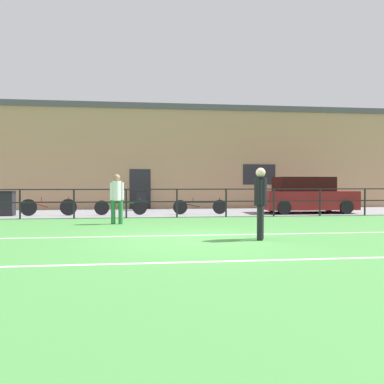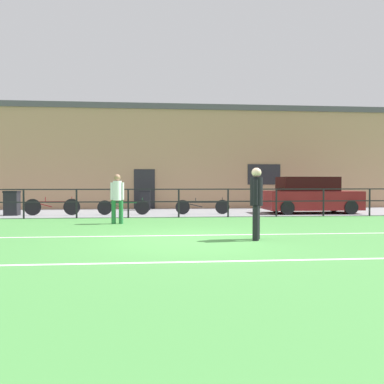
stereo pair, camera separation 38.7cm
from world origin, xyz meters
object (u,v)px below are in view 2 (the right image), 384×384
Objects in this scene: parked_car_red at (310,196)px; bicycle_parked_2 at (52,207)px; player_striker at (117,196)px; trash_bin_1 at (145,200)px; trash_bin_0 at (12,203)px; bicycle_parked_0 at (123,207)px; bicycle_parked_1 at (202,207)px; player_goalkeeper at (256,199)px.

bicycle_parked_2 is (-11.27, -0.18, -0.41)m from parked_car_red.
player_striker is 1.68× the size of trash_bin_1.
trash_bin_0 is at bearing 175.19° from bicycle_parked_2.
bicycle_parked_2 is at bearing -4.81° from trash_bin_0.
trash_bin_0 reaches higher than trash_bin_1.
parked_car_red is 1.88× the size of bicycle_parked_0.
trash_bin_0 is (-4.75, 3.52, -0.41)m from player_striker.
trash_bin_1 is at bearing -93.48° from player_striker.
parked_car_red reaches higher than bicycle_parked_0.
parked_car_red is 12.95m from trash_bin_0.
player_goalkeeper is at bearing -86.30° from bicycle_parked_1.
trash_bin_1 is at bearing 25.87° from trash_bin_0.
player_goalkeeper is at bearing -41.23° from trash_bin_0.
trash_bin_1 is (3.77, 2.78, 0.14)m from bicycle_parked_2.
bicycle_parked_2 reaches higher than bicycle_parked_1.
player_striker reaches higher than trash_bin_1.
player_goalkeeper is 7.36m from bicycle_parked_1.
player_striker is 0.71× the size of bicycle_parked_1.
trash_bin_1 is (-2.58, 2.78, 0.18)m from bicycle_parked_1.
trash_bin_1 is (0.70, 6.16, -0.43)m from player_striker.
trash_bin_0 is (-8.50, 7.45, -0.45)m from player_goalkeeper.
player_goalkeeper is 1.70× the size of trash_bin_0.
parked_car_red is 4.03× the size of trash_bin_0.
bicycle_parked_2 is at bearing -143.54° from trash_bin_1.
bicycle_parked_0 is at bearing -106.22° from trash_bin_1.
player_goalkeeper reaches higher than parked_car_red.
bicycle_parked_1 is at bearing -177.92° from parked_car_red.
trash_bin_0 is at bearing 178.99° from bicycle_parked_1.
trash_bin_1 is at bearing 73.78° from bicycle_parked_0.
player_goalkeeper is 0.74× the size of bicycle_parked_1.
bicycle_parked_0 is at bearing -1.75° from trash_bin_0.
parked_car_red is at bearing 0.91° from bicycle_parked_2.
bicycle_parked_0 is at bearing -85.12° from player_striker.
parked_car_red is 1.81× the size of bicycle_parked_2.
trash_bin_0 is (-4.64, 0.14, 0.20)m from bicycle_parked_0.
parked_car_red is at bearing -153.57° from player_striker.
player_striker is at bearing -134.20° from bicycle_parked_1.
player_striker is at bearing -96.47° from trash_bin_1.
parked_car_red reaches higher than trash_bin_1.
trash_bin_0 is at bearing -33.51° from player_striker.
trash_bin_1 is at bearing -142.56° from player_goalkeeper.
player_goalkeeper reaches higher than bicycle_parked_2.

